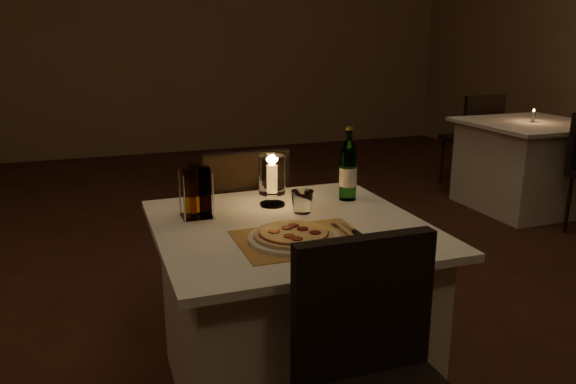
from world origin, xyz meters
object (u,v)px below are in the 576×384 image
object	(u,v)px
tumbler	(302,202)
plate	(294,238)
main_table	(290,311)
chair_near	(378,370)
hurricane_candle	(272,176)
water_bottle	(348,171)
chair_far	(242,217)
neighbor_table_right	(528,165)
pizza	(294,234)

from	to	relation	value
tumbler	plate	bearing A→B (deg)	-116.09
main_table	chair_near	bearing A→B (deg)	-90.00
main_table	hurricane_candle	bearing A→B (deg)	87.34
water_bottle	hurricane_candle	xyz separation A→B (m)	(-0.34, 0.02, -0.00)
chair_far	neighbor_table_right	bearing A→B (deg)	21.03
chair_near	tumbler	bearing A→B (deg)	83.49
plate	neighbor_table_right	xyz separation A→B (m)	(2.83, 1.96, -0.38)
main_table	plate	xyz separation A→B (m)	(-0.05, -0.18, 0.38)
main_table	pizza	world-z (taller)	pizza
main_table	pizza	size ratio (longest dim) A/B	3.57
main_table	neighbor_table_right	size ratio (longest dim) A/B	1.00
main_table	water_bottle	world-z (taller)	water_bottle
hurricane_candle	plate	bearing A→B (deg)	-98.15
hurricane_candle	neighbor_table_right	size ratio (longest dim) A/B	0.21
pizza	tumbler	world-z (taller)	tumbler
pizza	hurricane_candle	world-z (taller)	hurricane_candle
pizza	tumbler	bearing A→B (deg)	63.92
pizza	plate	bearing A→B (deg)	77.53
hurricane_candle	chair_near	bearing A→B (deg)	-90.69
main_table	chair_near	distance (m)	0.74
water_bottle	hurricane_candle	size ratio (longest dim) A/B	1.48
plate	pizza	world-z (taller)	pizza
main_table	tumbler	world-z (taller)	tumbler
neighbor_table_right	hurricane_candle	bearing A→B (deg)	-151.02
neighbor_table_right	plate	bearing A→B (deg)	-145.24
main_table	neighbor_table_right	xyz separation A→B (m)	(2.78, 1.78, 0.00)
pizza	water_bottle	xyz separation A→B (m)	(0.40, 0.41, 0.10)
plate	neighbor_table_right	size ratio (longest dim) A/B	0.32
tumbler	hurricane_candle	world-z (taller)	hurricane_candle
chair_far	pizza	xyz separation A→B (m)	(-0.05, -0.89, 0.22)
main_table	pizza	distance (m)	0.44
pizza	neighbor_table_right	xyz separation A→B (m)	(2.83, 1.96, -0.39)
main_table	plate	bearing A→B (deg)	-105.52
plate	tumbler	bearing A→B (deg)	63.91
pizza	water_bottle	bearing A→B (deg)	45.67
main_table	chair_far	size ratio (longest dim) A/B	1.11
chair_far	hurricane_candle	world-z (taller)	hurricane_candle
plate	hurricane_candle	world-z (taller)	hurricane_candle
pizza	hurricane_candle	xyz separation A→B (m)	(0.06, 0.43, 0.10)
chair_near	hurricane_candle	bearing A→B (deg)	89.31
hurricane_candle	pizza	bearing A→B (deg)	-98.15
chair_far	chair_near	bearing A→B (deg)	-90.00
chair_far	neighbor_table_right	xyz separation A→B (m)	(2.78, 1.07, -0.18)
water_bottle	plate	bearing A→B (deg)	-134.34
water_bottle	neighbor_table_right	xyz separation A→B (m)	(2.43, 1.55, -0.49)
tumbler	neighbor_table_right	world-z (taller)	tumbler
water_bottle	neighbor_table_right	bearing A→B (deg)	32.61
chair_near	plate	xyz separation A→B (m)	(-0.05, 0.53, 0.20)
main_table	pizza	bearing A→B (deg)	-105.52
hurricane_candle	chair_far	bearing A→B (deg)	91.44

